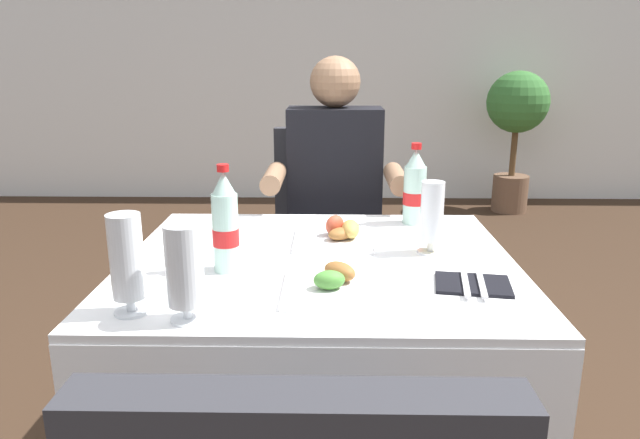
{
  "coord_description": "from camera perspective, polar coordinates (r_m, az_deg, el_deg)",
  "views": [
    {
      "loc": [
        -0.02,
        -1.45,
        1.25
      ],
      "look_at": [
        -0.05,
        0.1,
        0.82
      ],
      "focal_mm": 32.72,
      "sensor_mm": 36.0,
      "label": 1
    }
  ],
  "objects": [
    {
      "name": "potted_plant_corner",
      "position": [
        5.07,
        18.67,
        9.34
      ],
      "size": [
        0.5,
        0.5,
        1.16
      ],
      "color": "brown",
      "rests_on": "ground"
    },
    {
      "name": "cola_bottle_primary",
      "position": [
        1.86,
        9.24,
        2.97
      ],
      "size": [
        0.07,
        0.07,
        0.26
      ],
      "color": "silver",
      "rests_on": "main_dining_table"
    },
    {
      "name": "plate_near_camera",
      "position": [
        1.32,
        1.28,
        -6.31
      ],
      "size": [
        0.22,
        0.22,
        0.05
      ],
      "color": "white",
      "rests_on": "main_dining_table"
    },
    {
      "name": "main_dining_table",
      "position": [
        1.6,
        -0.07,
        -9.81
      ],
      "size": [
        1.02,
        0.9,
        0.74
      ],
      "color": "white",
      "rests_on": "ground"
    },
    {
      "name": "chair_far_diner_seat",
      "position": [
        2.39,
        0.34,
        -1.42
      ],
      "size": [
        0.44,
        0.5,
        0.97
      ],
      "color": "#2D2D33",
      "rests_on": "ground"
    },
    {
      "name": "beer_glass_middle",
      "position": [
        1.58,
        10.87,
        0.22
      ],
      "size": [
        0.07,
        0.07,
        0.2
      ],
      "color": "white",
      "rests_on": "main_dining_table"
    },
    {
      "name": "back_wall",
      "position": [
        5.32,
        1.38,
        17.38
      ],
      "size": [
        11.0,
        0.12,
        2.85
      ],
      "primitive_type": "cube",
      "color": "white",
      "rests_on": "ground"
    },
    {
      "name": "seated_diner_far",
      "position": [
        2.24,
        1.42,
        1.6
      ],
      "size": [
        0.5,
        0.46,
        1.26
      ],
      "color": "#282D42",
      "rests_on": "ground"
    },
    {
      "name": "napkin_cutlery_set",
      "position": [
        1.4,
        14.73,
        -6.11
      ],
      "size": [
        0.19,
        0.2,
        0.01
      ],
      "color": "black",
      "rests_on": "main_dining_table"
    },
    {
      "name": "plate_far_diner",
      "position": [
        1.67,
        1.79,
        -1.52
      ],
      "size": [
        0.22,
        0.22,
        0.07
      ],
      "color": "white",
      "rests_on": "main_dining_table"
    },
    {
      "name": "cola_bottle_secondary",
      "position": [
        1.44,
        -9.24,
        -0.54
      ],
      "size": [
        0.07,
        0.07,
        0.27
      ],
      "color": "silver",
      "rests_on": "main_dining_table"
    },
    {
      "name": "beer_glass_left",
      "position": [
        1.18,
        -13.08,
        -5.0
      ],
      "size": [
        0.07,
        0.07,
        0.2
      ],
      "color": "white",
      "rests_on": "main_dining_table"
    },
    {
      "name": "beer_glass_right",
      "position": [
        1.24,
        -18.34,
        -4.15
      ],
      "size": [
        0.07,
        0.07,
        0.21
      ],
      "color": "white",
      "rests_on": "main_dining_table"
    }
  ]
}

